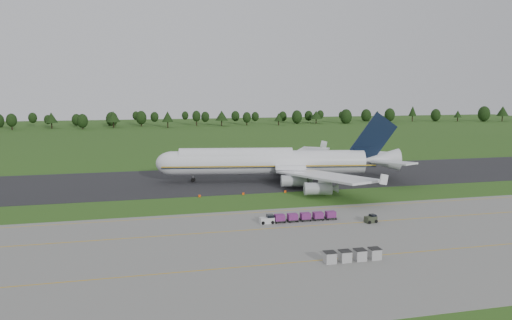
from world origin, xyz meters
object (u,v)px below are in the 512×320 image
object	(u,v)px
baggage_train	(297,217)
uld_row	(352,255)
aircraft	(273,162)
edge_markers	(264,193)
utility_cart	(371,220)

from	to	relation	value
baggage_train	uld_row	world-z (taller)	uld_row
aircraft	edge_markers	world-z (taller)	aircraft
aircraft	baggage_train	distance (m)	41.94
aircraft	uld_row	world-z (taller)	aircraft
baggage_train	utility_cart	distance (m)	13.96
baggage_train	uld_row	xyz separation A→B (m)	(1.04, -22.92, 0.01)
aircraft	utility_cart	world-z (taller)	aircraft
aircraft	utility_cart	bearing A→B (deg)	-81.60
baggage_train	edge_markers	xyz separation A→B (m)	(0.12, 25.74, -0.62)
uld_row	edge_markers	bearing A→B (deg)	91.08
baggage_train	utility_cart	bearing A→B (deg)	-17.23
aircraft	edge_markers	xyz separation A→B (m)	(-6.52, -15.42, -5.15)
edge_markers	baggage_train	bearing A→B (deg)	-90.27
aircraft	baggage_train	world-z (taller)	aircraft
baggage_train	uld_row	bearing A→B (deg)	-87.41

